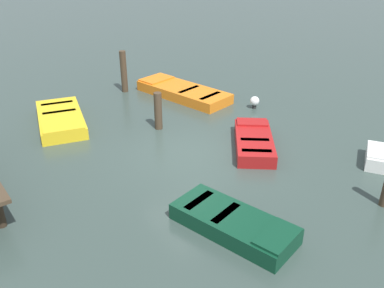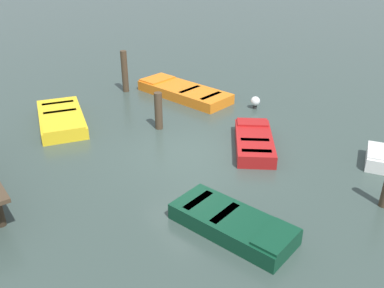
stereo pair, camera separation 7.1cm
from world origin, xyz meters
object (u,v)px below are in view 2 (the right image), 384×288
at_px(rowboat_red, 254,142).
at_px(mooring_piling_far_right, 158,111).
at_px(rowboat_yellow, 61,119).
at_px(mooring_piling_near_left, 125,71).
at_px(rowboat_orange, 183,91).
at_px(rowboat_dark_green, 233,224).
at_px(marker_buoy, 255,101).

relative_size(rowboat_red, mooring_piling_far_right, 2.14).
bearing_deg(mooring_piling_far_right, rowboat_red, -149.20).
height_order(rowboat_yellow, mooring_piling_near_left, mooring_piling_near_left).
height_order(rowboat_orange, rowboat_yellow, same).
distance_m(rowboat_dark_green, rowboat_yellow, 8.13).
height_order(rowboat_dark_green, marker_buoy, marker_buoy).
bearing_deg(mooring_piling_near_left, marker_buoy, -144.17).
distance_m(mooring_piling_near_left, marker_buoy, 5.66).
height_order(mooring_piling_far_right, marker_buoy, mooring_piling_far_right).
height_order(rowboat_orange, rowboat_red, same).
height_order(rowboat_orange, mooring_piling_near_left, mooring_piling_near_left).
relative_size(rowboat_yellow, marker_buoy, 7.26).
bearing_deg(rowboat_red, mooring_piling_far_right, 68.43).
relative_size(rowboat_orange, rowboat_yellow, 1.24).
bearing_deg(rowboat_orange, rowboat_dark_green, 140.66).
bearing_deg(rowboat_red, rowboat_orange, 30.20).
bearing_deg(mooring_piling_near_left, rowboat_orange, -138.00).
relative_size(rowboat_dark_green, mooring_piling_far_right, 2.35).
xyz_separation_m(rowboat_red, mooring_piling_near_left, (7.06, 1.04, 0.66)).
bearing_deg(rowboat_orange, mooring_piling_far_right, 118.40).
bearing_deg(rowboat_dark_green, marker_buoy, 118.77).
distance_m(rowboat_orange, mooring_piling_far_right, 3.31).
bearing_deg(rowboat_orange, mooring_piling_near_left, 28.18).
xyz_separation_m(rowboat_orange, mooring_piling_near_left, (1.90, 1.71, 0.66)).
xyz_separation_m(rowboat_orange, marker_buoy, (-2.66, -1.58, 0.07)).
bearing_deg(rowboat_yellow, mooring_piling_near_left, 131.90).
bearing_deg(rowboat_red, rowboat_yellow, 78.41).
bearing_deg(mooring_piling_far_right, rowboat_dark_green, 166.49).
bearing_deg(mooring_piling_near_left, mooring_piling_far_right, 170.14).
relative_size(rowboat_yellow, mooring_piling_near_left, 1.99).
distance_m(rowboat_red, mooring_piling_near_left, 7.16).
xyz_separation_m(rowboat_dark_green, rowboat_yellow, (8.03, 1.31, -0.00)).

